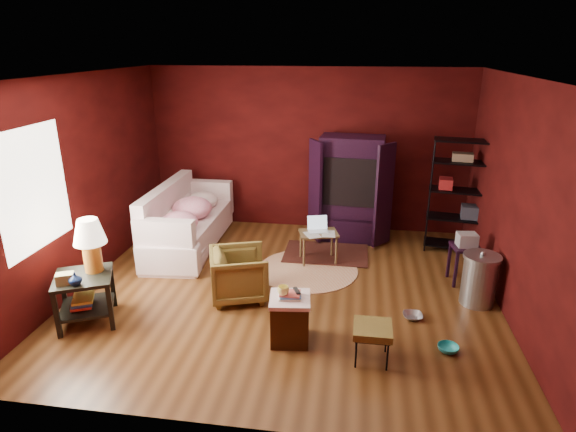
# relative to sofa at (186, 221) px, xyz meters

# --- Properties ---
(room) EXTENTS (5.54, 5.04, 2.84)m
(room) POSITION_rel_sofa_xyz_m (1.77, -1.24, 0.95)
(room) COLOR brown
(room) RESTS_ON ground
(sofa) EXTENTS (0.86, 2.35, 0.90)m
(sofa) POSITION_rel_sofa_xyz_m (0.00, 0.00, 0.00)
(sofa) COLOR #F9DAD7
(sofa) RESTS_ON ground
(armchair) EXTENTS (0.85, 0.87, 0.72)m
(armchair) POSITION_rel_sofa_xyz_m (1.24, -1.49, -0.09)
(armchair) COLOR black
(armchair) RESTS_ON ground
(pet_bowl_steel) EXTENTS (0.24, 0.07, 0.24)m
(pet_bowl_steel) POSITION_rel_sofa_xyz_m (3.45, -1.70, -0.33)
(pet_bowl_steel) COLOR #B0B1B7
(pet_bowl_steel) RESTS_ON ground
(pet_bowl_turquoise) EXTENTS (0.24, 0.13, 0.23)m
(pet_bowl_turquoise) POSITION_rel_sofa_xyz_m (3.76, -2.32, -0.34)
(pet_bowl_turquoise) COLOR #25AAAE
(pet_bowl_turquoise) RESTS_ON ground
(vase) EXTENTS (0.19, 0.20, 0.15)m
(vase) POSITION_rel_sofa_xyz_m (-0.37, -2.54, 0.22)
(vase) COLOR #0B193B
(vase) RESTS_ON side_table
(mug) EXTENTS (0.15, 0.13, 0.13)m
(mug) POSITION_rel_sofa_xyz_m (1.97, -2.42, 0.22)
(mug) COLOR #FFEE7C
(mug) RESTS_ON hamper
(side_table) EXTENTS (0.84, 0.84, 1.25)m
(side_table) POSITION_rel_sofa_xyz_m (-0.38, -2.25, 0.30)
(side_table) COLOR black
(side_table) RESTS_ON ground
(sofa_cushions) EXTENTS (0.91, 2.25, 0.94)m
(sofa_cushions) POSITION_rel_sofa_xyz_m (-0.02, 0.01, 0.01)
(sofa_cushions) COLOR #F9DAD7
(sofa_cushions) RESTS_ON sofa
(hamper) EXTENTS (0.49, 0.49, 0.62)m
(hamper) POSITION_rel_sofa_xyz_m (2.04, -2.36, -0.17)
(hamper) COLOR #45260F
(hamper) RESTS_ON ground
(footstool) EXTENTS (0.40, 0.40, 0.41)m
(footstool) POSITION_rel_sofa_xyz_m (2.93, -2.59, -0.10)
(footstool) COLOR black
(footstool) RESTS_ON ground
(rug_round) EXTENTS (1.66, 1.66, 0.01)m
(rug_round) POSITION_rel_sofa_xyz_m (2.04, -0.57, -0.44)
(rug_round) COLOR beige
(rug_round) RESTS_ON ground
(rug_oriental) EXTENTS (1.31, 0.88, 0.01)m
(rug_oriental) POSITION_rel_sofa_xyz_m (2.26, 0.04, -0.43)
(rug_oriental) COLOR #531F16
(rug_oriental) RESTS_ON ground
(laptop_desk) EXTENTS (0.65, 0.55, 0.70)m
(laptop_desk) POSITION_rel_sofa_xyz_m (2.16, -0.24, -0.02)
(laptop_desk) COLOR brown
(laptop_desk) RESTS_ON ground
(tv_armoire) EXTENTS (1.38, 0.79, 1.76)m
(tv_armoire) POSITION_rel_sofa_xyz_m (2.59, 0.75, 0.47)
(tv_armoire) COLOR black
(tv_armoire) RESTS_ON ground
(wire_shelving) EXTENTS (0.92, 0.50, 1.80)m
(wire_shelving) POSITION_rel_sofa_xyz_m (4.27, 0.52, 0.54)
(wire_shelving) COLOR black
(wire_shelving) RESTS_ON ground
(small_stand) EXTENTS (0.41, 0.41, 0.73)m
(small_stand) POSITION_rel_sofa_xyz_m (4.21, -0.62, 0.10)
(small_stand) COLOR black
(small_stand) RESTS_ON ground
(trash_can) EXTENTS (0.55, 0.55, 0.73)m
(trash_can) POSITION_rel_sofa_xyz_m (4.29, -1.20, -0.11)
(trash_can) COLOR #A9ADB0
(trash_can) RESTS_ON ground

